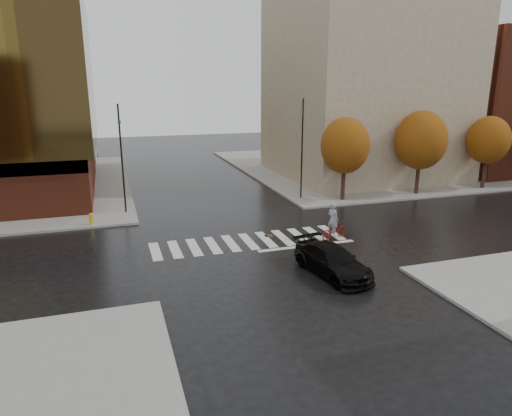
% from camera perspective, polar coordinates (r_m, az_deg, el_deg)
% --- Properties ---
extents(ground, '(120.00, 120.00, 0.00)m').
position_cam_1_polar(ground, '(26.94, -0.61, -4.53)').
color(ground, black).
rests_on(ground, ground).
extents(sidewalk_ne, '(30.00, 30.00, 0.15)m').
position_cam_1_polar(sidewalk_ne, '(54.22, 14.14, 5.22)').
color(sidewalk_ne, gray).
rests_on(sidewalk_ne, ground).
extents(crosswalk, '(12.00, 3.00, 0.01)m').
position_cam_1_polar(crosswalk, '(27.39, -0.92, -4.18)').
color(crosswalk, silver).
rests_on(crosswalk, ground).
extents(building_ne_tan, '(16.00, 16.00, 18.00)m').
position_cam_1_polar(building_ne_tan, '(47.95, 13.25, 14.93)').
color(building_ne_tan, gray).
rests_on(building_ne_tan, sidewalk_ne).
extents(building_ne_brick, '(14.00, 14.00, 14.00)m').
position_cam_1_polar(building_ne_brick, '(57.13, 27.85, 11.59)').
color(building_ne_brick, maroon).
rests_on(building_ne_brick, sidewalk_ne).
extents(building_nw_far, '(14.00, 12.00, 20.00)m').
position_cam_1_polar(building_nw_far, '(61.77, -26.80, 14.67)').
color(building_nw_far, gray).
rests_on(building_nw_far, sidewalk_nw).
extents(tree_ne_a, '(3.80, 3.80, 6.50)m').
position_cam_1_polar(tree_ne_a, '(36.44, 11.07, 7.64)').
color(tree_ne_a, black).
rests_on(tree_ne_a, sidewalk_ne).
extents(tree_ne_b, '(4.20, 4.20, 6.89)m').
position_cam_1_polar(tree_ne_b, '(40.27, 19.93, 7.96)').
color(tree_ne_b, black).
rests_on(tree_ne_b, sidewalk_ne).
extents(tree_ne_c, '(3.60, 3.60, 6.31)m').
position_cam_1_polar(tree_ne_c, '(44.91, 27.05, 7.56)').
color(tree_ne_c, black).
rests_on(tree_ne_c, sidewalk_ne).
extents(sedan, '(2.76, 5.15, 1.42)m').
position_cam_1_polar(sedan, '(22.90, 9.52, -6.52)').
color(sedan, black).
rests_on(sedan, ground).
extents(cyclist, '(2.12, 1.35, 2.28)m').
position_cam_1_polar(cyclist, '(28.03, 9.67, -2.28)').
color(cyclist, maroon).
rests_on(cyclist, ground).
extents(traffic_light_nw, '(0.23, 0.21, 7.67)m').
position_cam_1_polar(traffic_light_nw, '(33.51, -16.49, 6.82)').
color(traffic_light_nw, black).
rests_on(traffic_light_nw, sidewalk_nw).
extents(traffic_light_ne, '(0.22, 0.24, 7.90)m').
position_cam_1_polar(traffic_light_ne, '(36.54, 5.79, 8.28)').
color(traffic_light_ne, black).
rests_on(traffic_light_ne, sidewalk_ne).
extents(fire_hydrant, '(0.28, 0.28, 0.79)m').
position_cam_1_polar(fire_hydrant, '(31.89, -19.92, -1.20)').
color(fire_hydrant, gold).
rests_on(fire_hydrant, sidewalk_nw).
extents(manhole, '(0.73, 0.73, 0.01)m').
position_cam_1_polar(manhole, '(28.36, 1.61, -3.49)').
color(manhole, '#4D421B').
rests_on(manhole, ground).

